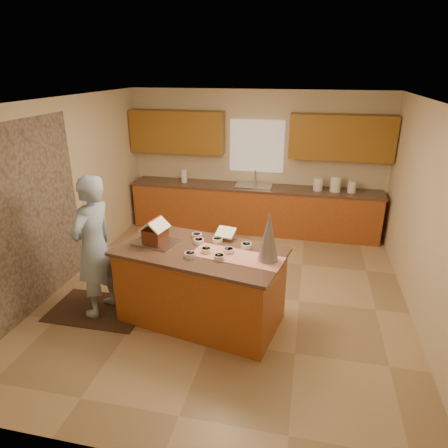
{
  "coord_description": "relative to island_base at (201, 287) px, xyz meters",
  "views": [
    {
      "loc": [
        1.03,
        -4.98,
        3.11
      ],
      "look_at": [
        -0.1,
        0.2,
        1.0
      ],
      "focal_mm": 32.09,
      "sensor_mm": 36.0,
      "label": 1
    }
  ],
  "objects": [
    {
      "name": "back_counter_base",
      "position": [
        0.21,
        3.15,
        -0.04
      ],
      "size": [
        4.8,
        0.6,
        0.88
      ],
      "primitive_type": "cube",
      "color": "#A15821",
      "rests_on": "floor"
    },
    {
      "name": "baking_tray",
      "position": [
        -0.6,
        0.06,
        0.54
      ],
      "size": [
        0.56,
        0.46,
        0.03
      ],
      "primitive_type": "cube",
      "rotation": [
        0.0,
        0.0,
        -0.19
      ],
      "color": "silver",
      "rests_on": "island_top"
    },
    {
      "name": "upper_cabinet_right",
      "position": [
        1.76,
        3.27,
        1.42
      ],
      "size": [
        1.85,
        0.35,
        0.8
      ],
      "primitive_type": "cube",
      "color": "brown",
      "rests_on": "wall_back"
    },
    {
      "name": "rug",
      "position": [
        -1.42,
        -0.11,
        -0.47
      ],
      "size": [
        1.27,
        0.83,
        0.01
      ],
      "primitive_type": "cube",
      "color": "black",
      "rests_on": "floor"
    },
    {
      "name": "island_top",
      "position": [
        0.0,
        0.0,
        0.5
      ],
      "size": [
        2.21,
        1.44,
        0.04
      ],
      "primitive_type": "cube",
      "rotation": [
        0.0,
        0.0,
        -0.19
      ],
      "color": "brown",
      "rests_on": "island_base"
    },
    {
      "name": "canister_c",
      "position": [
        2.03,
        3.15,
        0.55
      ],
      "size": [
        0.15,
        0.15,
        0.22
      ],
      "primitive_type": "cylinder",
      "color": "white",
      "rests_on": "back_counter_top"
    },
    {
      "name": "boy",
      "position": [
        -1.37,
        -0.11,
        0.47
      ],
      "size": [
        0.57,
        0.76,
        1.88
      ],
      "primitive_type": "imported",
      "rotation": [
        0.0,
        0.0,
        -1.76
      ],
      "color": "#92AED0",
      "rests_on": "rug"
    },
    {
      "name": "canister_a",
      "position": [
        1.42,
        3.15,
        0.56
      ],
      "size": [
        0.17,
        0.17,
        0.24
      ],
      "primitive_type": "cylinder",
      "color": "white",
      "rests_on": "back_counter_top"
    },
    {
      "name": "gingerbread_house",
      "position": [
        -0.6,
        0.06,
        0.66
      ],
      "size": [
        0.35,
        0.36,
        0.31
      ],
      "color": "maroon",
      "rests_on": "baking_tray"
    },
    {
      "name": "upper_cabinet_left",
      "position": [
        -1.34,
        3.27,
        1.42
      ],
      "size": [
        1.85,
        0.35,
        0.8
      ],
      "primitive_type": "cube",
      "color": "brown",
      "rests_on": "wall_back"
    },
    {
      "name": "floor",
      "position": [
        0.21,
        0.7,
        -0.48
      ],
      "size": [
        5.5,
        5.5,
        0.0
      ],
      "primitive_type": "plane",
      "color": "tan",
      "rests_on": "ground"
    },
    {
      "name": "candy_bowls",
      "position": [
        0.15,
        0.05,
        0.55
      ],
      "size": [
        0.81,
        0.7,
        0.06
      ],
      "color": "#91308E",
      "rests_on": "island_top"
    },
    {
      "name": "wall_right",
      "position": [
        2.71,
        0.7,
        0.87
      ],
      "size": [
        5.5,
        5.5,
        0.0
      ],
      "primitive_type": "plane",
      "color": "beige",
      "rests_on": "floor"
    },
    {
      "name": "cookbook",
      "position": [
        0.24,
        0.37,
        0.62
      ],
      "size": [
        0.27,
        0.23,
        0.1
      ],
      "primitive_type": "cube",
      "rotation": [
        -1.13,
        0.0,
        -0.19
      ],
      "color": "white",
      "rests_on": "island_top"
    },
    {
      "name": "ceiling",
      "position": [
        0.21,
        0.7,
        2.22
      ],
      "size": [
        5.5,
        5.5,
        0.0
      ],
      "primitive_type": "plane",
      "color": "silver",
      "rests_on": "floor"
    },
    {
      "name": "stone_accent",
      "position": [
        -2.27,
        -0.1,
        0.77
      ],
      "size": [
        0.0,
        2.5,
        2.5
      ],
      "primitive_type": "plane",
      "rotation": [
        1.57,
        0.0,
        1.57
      ],
      "color": "gray",
      "rests_on": "wall_left"
    },
    {
      "name": "table_runner",
      "position": [
        0.48,
        -0.09,
        0.53
      ],
      "size": [
        1.14,
        0.59,
        0.01
      ],
      "primitive_type": "cube",
      "rotation": [
        0.0,
        0.0,
        -0.19
      ],
      "color": "red",
      "rests_on": "island_top"
    },
    {
      "name": "tinsel_tree",
      "position": [
        0.84,
        -0.11,
        0.82
      ],
      "size": [
        0.28,
        0.28,
        0.6
      ],
      "primitive_type": "cone",
      "rotation": [
        0.0,
        0.0,
        -0.19
      ],
      "color": "silver",
      "rests_on": "island_top"
    },
    {
      "name": "window_curtain",
      "position": [
        0.21,
        3.42,
        1.17
      ],
      "size": [
        1.05,
        0.03,
        1.0
      ],
      "primitive_type": "cube",
      "color": "white",
      "rests_on": "wall_back"
    },
    {
      "name": "wall_left",
      "position": [
        -2.29,
        0.7,
        0.87
      ],
      "size": [
        5.5,
        5.5,
        0.0
      ],
      "primitive_type": "plane",
      "color": "beige",
      "rests_on": "floor"
    },
    {
      "name": "sink",
      "position": [
        0.21,
        3.15,
        0.41
      ],
      "size": [
        0.7,
        0.45,
        0.12
      ],
      "primitive_type": "cube",
      "color": "silver",
      "rests_on": "back_counter_top"
    },
    {
      "name": "paper_towel",
      "position": [
        -1.2,
        3.15,
        0.57
      ],
      "size": [
        0.12,
        0.12,
        0.26
      ],
      "primitive_type": "cylinder",
      "color": "white",
      "rests_on": "back_counter_top"
    },
    {
      "name": "wall_back",
      "position": [
        0.21,
        3.45,
        0.87
      ],
      "size": [
        5.5,
        5.5,
        0.0
      ],
      "primitive_type": "plane",
      "color": "beige",
      "rests_on": "floor"
    },
    {
      "name": "canister_b",
      "position": [
        1.73,
        3.15,
        0.58
      ],
      "size": [
        0.19,
        0.19,
        0.28
      ],
      "primitive_type": "cylinder",
      "color": "white",
      "rests_on": "back_counter_top"
    },
    {
      "name": "island_base",
      "position": [
        0.0,
        0.0,
        0.0
      ],
      "size": [
        2.11,
        1.34,
        0.96
      ],
      "primitive_type": "cube",
      "rotation": [
        0.0,
        0.0,
        -0.19
      ],
      "color": "#A15821",
      "rests_on": "floor"
    },
    {
      "name": "back_counter_top",
      "position": [
        0.21,
        3.15,
        0.42
      ],
      "size": [
        4.85,
        0.63,
        0.04
      ],
      "primitive_type": "cube",
      "color": "brown",
      "rests_on": "back_counter_base"
    },
    {
      "name": "wall_front",
      "position": [
        0.21,
        -2.05,
        0.87
      ],
      "size": [
        5.5,
        5.5,
        0.0
      ],
      "primitive_type": "plane",
      "color": "beige",
      "rests_on": "floor"
    },
    {
      "name": "faucet",
      "position": [
        0.21,
        3.33,
        0.58
      ],
      "size": [
        0.03,
        0.03,
        0.28
      ],
      "primitive_type": "cylinder",
      "color": "silver",
      "rests_on": "back_counter_top"
    }
  ]
}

